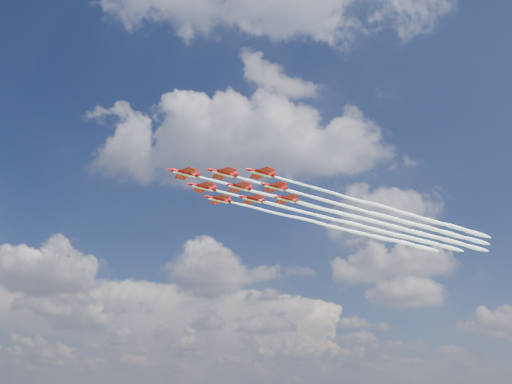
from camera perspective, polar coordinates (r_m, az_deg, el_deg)
jet_lead at (r=187.18m, az=7.31°, el=-1.80°), size 91.05×78.81×2.85m
jet_row2_port at (r=188.96m, az=10.94°, el=-1.77°), size 91.05×78.81×2.85m
jet_row2_starb at (r=198.17m, az=8.22°, el=-2.94°), size 91.05×78.81×2.85m
jet_row3_port at (r=191.49m, az=14.48°, el=-1.73°), size 91.05×78.81×2.85m
jet_row3_centre at (r=200.12m, az=11.64°, el=-2.89°), size 91.05×78.81×2.85m
jet_row3_starb at (r=209.28m, az=9.04°, el=-3.95°), size 91.05×78.81×2.85m
jet_row4_port at (r=202.77m, az=14.99°, el=-2.84°), size 91.05×78.81×2.85m
jet_row4_starb at (r=211.38m, az=12.28°, el=-3.90°), size 91.05×78.81×2.85m
jet_tail at (r=214.13m, az=15.44°, el=-3.84°), size 91.05×78.81×2.85m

